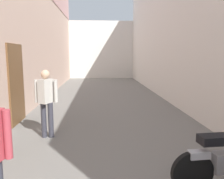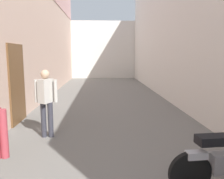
% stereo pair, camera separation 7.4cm
% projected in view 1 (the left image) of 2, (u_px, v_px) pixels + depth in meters
% --- Properties ---
extents(ground_plane, '(36.38, 36.38, 0.00)m').
position_uv_depth(ground_plane, '(108.00, 117.00, 7.11)').
color(ground_plane, slate).
extents(building_right, '(0.45, 20.38, 6.43)m').
position_uv_depth(building_right, '(178.00, 20.00, 8.77)').
color(building_right, silver).
rests_on(building_right, ground).
extents(building_far_end, '(8.14, 2.00, 4.61)m').
position_uv_depth(building_far_end, '(101.00, 50.00, 19.78)').
color(building_far_end, silver).
rests_on(building_far_end, ground).
extents(pedestrian_further_down, '(0.52, 0.39, 1.57)m').
position_uv_depth(pedestrian_further_down, '(46.00, 99.00, 5.28)').
color(pedestrian_further_down, '#383842').
rests_on(pedestrian_further_down, ground).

